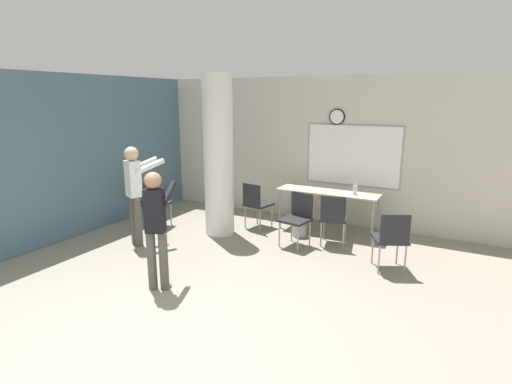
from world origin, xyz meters
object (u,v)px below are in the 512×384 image
at_px(bottle_on_table, 355,190).
at_px(person_playing_front, 156,221).
at_px(chair_table_left, 256,202).
at_px(folding_table, 329,193).
at_px(chair_mid_room, 391,237).
at_px(chair_table_front, 297,216).
at_px(chair_table_right, 334,216).
at_px(person_watching_back, 135,188).
at_px(chair_by_left_wall, 154,200).

height_order(bottle_on_table, person_playing_front, person_playing_front).
bearing_deg(chair_table_left, folding_table, 22.77).
bearing_deg(person_playing_front, chair_mid_room, 37.99).
distance_m(bottle_on_table, person_playing_front, 3.57).
bearing_deg(chair_table_front, chair_table_left, 156.08).
bearing_deg(chair_table_front, chair_table_right, 26.34).
height_order(bottle_on_table, person_watching_back, person_watching_back).
bearing_deg(folding_table, chair_table_front, -102.31).
xyz_separation_m(chair_table_left, person_watching_back, (-1.33, -1.68, 0.46)).
distance_m(bottle_on_table, chair_by_left_wall, 3.71).
bearing_deg(folding_table, chair_by_left_wall, -155.94).
xyz_separation_m(chair_by_left_wall, chair_table_right, (3.31, 0.63, 0.00)).
height_order(chair_table_left, chair_table_right, same).
height_order(folding_table, chair_table_front, chair_table_front).
relative_size(chair_table_front, person_playing_front, 0.57).
xyz_separation_m(bottle_on_table, chair_by_left_wall, (-3.48, -1.25, -0.34)).
distance_m(folding_table, chair_table_front, 1.01).
relative_size(person_watching_back, person_playing_front, 1.07).
distance_m(bottle_on_table, chair_mid_room, 1.51).
xyz_separation_m(chair_by_left_wall, person_playing_front, (1.82, -1.92, 0.39)).
bearing_deg(folding_table, person_watching_back, -139.36).
xyz_separation_m(bottle_on_table, chair_table_left, (-1.72, -0.43, -0.34)).
relative_size(chair_table_left, chair_by_left_wall, 1.00).
height_order(chair_table_left, person_watching_back, person_watching_back).
distance_m(chair_table_left, person_playing_front, 2.76).
distance_m(chair_by_left_wall, chair_table_right, 3.37).
bearing_deg(chair_by_left_wall, chair_table_right, 10.81).
bearing_deg(person_playing_front, bottle_on_table, 62.33).
relative_size(bottle_on_table, chair_table_front, 0.27).
bearing_deg(person_watching_back, person_playing_front, -37.21).
bearing_deg(person_playing_front, folding_table, 70.26).
height_order(person_watching_back, person_playing_front, person_watching_back).
height_order(chair_by_left_wall, person_watching_back, person_watching_back).
xyz_separation_m(folding_table, chair_mid_room, (1.34, -1.29, -0.20)).
height_order(chair_table_left, chair_mid_room, same).
height_order(chair_table_left, chair_by_left_wall, same).
bearing_deg(chair_mid_room, chair_table_front, 168.09).
distance_m(chair_table_left, chair_by_left_wall, 1.94).
bearing_deg(chair_by_left_wall, folding_table, 24.06).
bearing_deg(person_playing_front, chair_by_left_wall, 133.53).
bearing_deg(chair_table_right, chair_mid_room, -30.04).
height_order(bottle_on_table, chair_table_left, bottle_on_table).
height_order(chair_by_left_wall, chair_table_right, same).
relative_size(folding_table, bottle_on_table, 7.81).
bearing_deg(chair_by_left_wall, person_watching_back, -63.43).
xyz_separation_m(folding_table, person_playing_front, (-1.17, -3.25, 0.19)).
relative_size(chair_by_left_wall, chair_table_right, 1.00).
xyz_separation_m(chair_by_left_wall, person_watching_back, (0.43, -0.86, 0.46)).
height_order(folding_table, chair_table_right, chair_table_right).
xyz_separation_m(chair_table_front, chair_table_left, (-1.02, 0.45, 0.00)).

